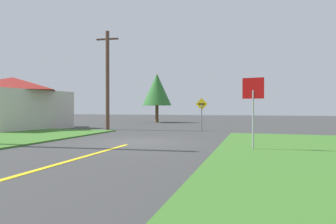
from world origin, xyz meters
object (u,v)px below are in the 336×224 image
at_px(oak_tree_left, 157,90).
at_px(barn, 13,103).
at_px(stop_sign, 253,99).
at_px(direction_sign, 202,110).
at_px(utility_pole_mid, 108,79).

distance_m(oak_tree_left, barn, 16.08).
relative_size(stop_sign, direction_sign, 1.17).
xyz_separation_m(stop_sign, oak_tree_left, (-11.25, 20.91, 1.93)).
xyz_separation_m(stop_sign, direction_sign, (-3.72, 9.40, -0.53)).
relative_size(utility_pole_mid, barn, 1.00).
height_order(utility_pole_mid, oak_tree_left, utility_pole_mid).
distance_m(stop_sign, barn, 20.02).
relative_size(stop_sign, utility_pole_mid, 0.37).
height_order(stop_sign, utility_pole_mid, utility_pole_mid).
bearing_deg(barn, utility_pole_mid, 11.23).
height_order(direction_sign, barn, barn).
bearing_deg(stop_sign, direction_sign, -61.76).
xyz_separation_m(utility_pole_mid, direction_sign, (7.32, 1.01, -2.47)).
relative_size(stop_sign, barn, 0.37).
bearing_deg(direction_sign, utility_pole_mid, -172.16).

